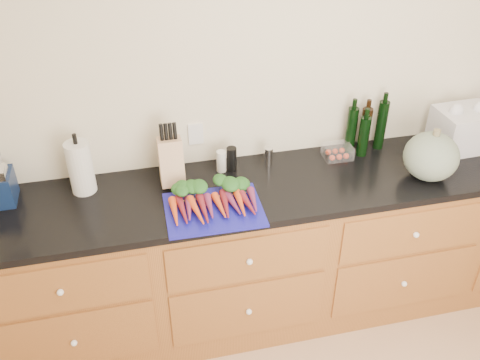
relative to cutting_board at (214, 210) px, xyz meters
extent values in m
cube|color=beige|center=(0.59, 0.48, 0.35)|extent=(4.10, 0.05, 2.60)
cube|color=brown|center=(0.59, 0.16, -0.50)|extent=(3.60, 0.60, 0.90)
cube|color=brown|center=(-0.76, -0.15, -0.23)|extent=(0.82, 0.01, 0.28)
sphere|color=white|center=(-0.76, -0.16, -0.23)|extent=(0.03, 0.03, 0.03)
cube|color=brown|center=(-0.76, -0.15, -0.59)|extent=(0.82, 0.01, 0.38)
sphere|color=white|center=(-0.76, -0.16, -0.59)|extent=(0.03, 0.03, 0.03)
cube|color=brown|center=(0.14, -0.15, -0.23)|extent=(0.82, 0.01, 0.28)
sphere|color=white|center=(0.14, -0.16, -0.23)|extent=(0.03, 0.03, 0.03)
cube|color=brown|center=(0.14, -0.15, -0.59)|extent=(0.82, 0.01, 0.38)
sphere|color=white|center=(0.14, -0.16, -0.59)|extent=(0.03, 0.03, 0.03)
cube|color=brown|center=(1.04, -0.15, -0.23)|extent=(0.82, 0.01, 0.28)
sphere|color=white|center=(1.04, -0.16, -0.23)|extent=(0.03, 0.03, 0.03)
cube|color=brown|center=(1.04, -0.15, -0.59)|extent=(0.82, 0.01, 0.38)
sphere|color=white|center=(1.04, -0.16, -0.59)|extent=(0.03, 0.03, 0.03)
cube|color=black|center=(0.59, 0.16, -0.03)|extent=(3.64, 0.62, 0.04)
cube|color=#151497|center=(0.00, 0.00, 0.00)|extent=(0.48, 0.37, 0.01)
cone|color=#EE4C1C|center=(-0.19, -0.02, 0.03)|extent=(0.04, 0.20, 0.04)
cone|color=maroon|center=(-0.16, -0.02, 0.03)|extent=(0.04, 0.20, 0.04)
cone|color=#75244E|center=(-0.12, -0.02, 0.03)|extent=(0.04, 0.20, 0.04)
cone|color=#EE4C1C|center=(-0.09, -0.02, 0.03)|extent=(0.04, 0.20, 0.04)
cone|color=maroon|center=(-0.06, -0.02, 0.03)|extent=(0.04, 0.20, 0.04)
cone|color=#75244E|center=(-0.03, -0.02, 0.03)|extent=(0.04, 0.20, 0.04)
ellipsoid|color=#1B511F|center=(-0.11, 0.13, 0.04)|extent=(0.20, 0.12, 0.06)
cone|color=#EE4C1C|center=(0.03, -0.02, 0.03)|extent=(0.04, 0.20, 0.04)
cone|color=maroon|center=(0.06, -0.02, 0.03)|extent=(0.04, 0.20, 0.04)
cone|color=#75244E|center=(0.09, -0.02, 0.03)|extent=(0.04, 0.20, 0.04)
cone|color=#EE4C1C|center=(0.12, -0.02, 0.03)|extent=(0.04, 0.20, 0.04)
cone|color=maroon|center=(0.16, -0.02, 0.03)|extent=(0.04, 0.20, 0.04)
cone|color=#75244E|center=(0.19, -0.02, 0.03)|extent=(0.04, 0.20, 0.04)
ellipsoid|color=#1B511F|center=(0.11, 0.13, 0.04)|extent=(0.20, 0.12, 0.06)
ellipsoid|color=#5C6D5C|center=(1.16, 0.03, 0.12)|extent=(0.28, 0.28, 0.26)
cylinder|color=silver|center=(-0.61, 0.32, 0.13)|extent=(0.12, 0.12, 0.28)
cube|color=tan|center=(-0.16, 0.30, 0.12)|extent=(0.12, 0.12, 0.25)
cylinder|color=silver|center=(0.11, 0.34, 0.05)|extent=(0.05, 0.05, 0.12)
cylinder|color=black|center=(0.16, 0.34, 0.06)|extent=(0.05, 0.05, 0.14)
cylinder|color=silver|center=(0.37, 0.34, 0.05)|extent=(0.05, 0.05, 0.11)
cube|color=white|center=(0.77, 0.33, 0.03)|extent=(0.15, 0.12, 0.07)
cylinder|color=black|center=(0.86, 0.38, 0.13)|extent=(0.06, 0.06, 0.27)
cylinder|color=black|center=(0.95, 0.39, 0.12)|extent=(0.06, 0.06, 0.25)
cylinder|color=black|center=(1.04, 0.38, 0.14)|extent=(0.06, 0.06, 0.29)
cylinder|color=black|center=(0.91, 0.33, 0.11)|extent=(0.06, 0.06, 0.23)
camera|label=1|loc=(-0.34, -2.04, 1.60)|focal=40.00mm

